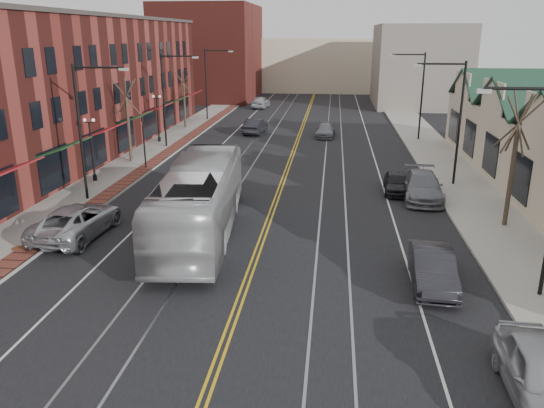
% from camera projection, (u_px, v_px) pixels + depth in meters
% --- Properties ---
extents(ground, '(160.00, 160.00, 0.00)m').
position_uv_depth(ground, '(215.00, 370.00, 16.14)').
color(ground, black).
rests_on(ground, ground).
extents(sidewalk_left, '(4.00, 120.00, 0.15)m').
position_uv_depth(sidewalk_left, '(107.00, 182.00, 36.34)').
color(sidewalk_left, gray).
rests_on(sidewalk_left, ground).
extents(sidewalk_right, '(4.00, 120.00, 0.15)m').
position_uv_depth(sidewalk_right, '(468.00, 193.00, 33.72)').
color(sidewalk_right, gray).
rests_on(sidewalk_right, ground).
extents(building_left, '(10.00, 50.00, 11.00)m').
position_uv_depth(building_left, '(52.00, 90.00, 42.06)').
color(building_left, maroon).
rests_on(building_left, ground).
extents(backdrop_left, '(14.00, 18.00, 14.00)m').
position_uv_depth(backdrop_left, '(210.00, 53.00, 81.94)').
color(backdrop_left, maroon).
rests_on(backdrop_left, ground).
extents(backdrop_mid, '(22.00, 14.00, 9.00)m').
position_uv_depth(backdrop_mid, '(316.00, 65.00, 95.15)').
color(backdrop_mid, beige).
rests_on(backdrop_mid, ground).
extents(backdrop_right, '(12.00, 16.00, 11.00)m').
position_uv_depth(backdrop_right, '(419.00, 66.00, 74.29)').
color(backdrop_right, slate).
rests_on(backdrop_right, ground).
extents(streetlight_l_1, '(3.33, 0.25, 8.00)m').
position_uv_depth(streetlight_l_1, '(86.00, 119.00, 30.93)').
color(streetlight_l_1, black).
rests_on(streetlight_l_1, sidewalk_left).
extents(streetlight_l_2, '(3.33, 0.25, 8.00)m').
position_uv_depth(streetlight_l_2, '(168.00, 91.00, 46.07)').
color(streetlight_l_2, black).
rests_on(streetlight_l_2, sidewalk_left).
extents(streetlight_l_3, '(3.33, 0.25, 8.00)m').
position_uv_depth(streetlight_l_3, '(210.00, 77.00, 61.20)').
color(streetlight_l_3, black).
rests_on(streetlight_l_3, sidewalk_left).
extents(streetlight_r_1, '(3.33, 0.25, 8.00)m').
position_uv_depth(streetlight_r_1, '(454.00, 111.00, 34.20)').
color(streetlight_r_1, black).
rests_on(streetlight_r_1, sidewalk_right).
extents(streetlight_r_2, '(3.33, 0.25, 8.00)m').
position_uv_depth(streetlight_r_2, '(418.00, 87.00, 49.33)').
color(streetlight_r_2, black).
rests_on(streetlight_r_2, sidewalk_right).
extents(lamppost_l_2, '(0.84, 0.28, 4.27)m').
position_uv_depth(lamppost_l_2, '(92.00, 151.00, 35.77)').
color(lamppost_l_2, black).
rests_on(lamppost_l_2, sidewalk_left).
extents(lamppost_l_3, '(0.84, 0.28, 4.27)m').
position_uv_depth(lamppost_l_3, '(158.00, 119.00, 49.01)').
color(lamppost_l_3, black).
rests_on(lamppost_l_3, sidewalk_left).
extents(tree_left_near, '(1.78, 1.37, 6.48)m').
position_uv_depth(tree_left_near, '(128.00, 118.00, 41.01)').
color(tree_left_near, '#382B21').
rests_on(tree_left_near, sidewalk_left).
extents(tree_left_far, '(1.66, 1.28, 6.02)m').
position_uv_depth(tree_left_far, '(184.00, 98.00, 56.22)').
color(tree_left_far, '#382B21').
rests_on(tree_left_far, sidewalk_left).
extents(tree_right_mid, '(1.90, 1.46, 6.93)m').
position_uv_depth(tree_right_mid, '(514.00, 158.00, 26.87)').
color(tree_right_mid, '#382B21').
rests_on(tree_right_mid, sidewalk_right).
extents(manhole_far, '(0.60, 0.60, 0.02)m').
position_uv_depth(manhole_far, '(18.00, 248.00, 24.88)').
color(manhole_far, '#592D19').
rests_on(manhole_far, sidewalk_left).
extents(traffic_signal, '(0.18, 0.15, 3.80)m').
position_uv_depth(traffic_signal, '(144.00, 139.00, 39.27)').
color(traffic_signal, black).
rests_on(traffic_signal, sidewalk_left).
extents(transit_bus, '(4.27, 13.47, 3.69)m').
position_uv_depth(transit_bus, '(200.00, 200.00, 26.51)').
color(transit_bus, '#B5B5B7').
rests_on(transit_bus, ground).
extents(parked_suv, '(3.03, 6.00, 1.63)m').
position_uv_depth(parked_suv, '(77.00, 221.00, 26.59)').
color(parked_suv, '#B3B5BB').
rests_on(parked_suv, ground).
extents(parked_car_a, '(2.07, 4.86, 1.64)m').
position_uv_depth(parked_car_a, '(544.00, 376.00, 14.51)').
color(parked_car_a, '#A5A7AC').
rests_on(parked_car_a, ground).
extents(parked_car_b, '(1.83, 4.69, 1.52)m').
position_uv_depth(parked_car_b, '(432.00, 268.00, 21.35)').
color(parked_car_b, '#232228').
rests_on(parked_car_b, ground).
extents(parked_car_c, '(2.58, 5.71, 1.62)m').
position_uv_depth(parked_car_c, '(422.00, 186.00, 32.62)').
color(parked_car_c, slate).
rests_on(parked_car_c, ground).
extents(parked_car_d, '(1.76, 3.98, 1.33)m').
position_uv_depth(parked_car_d, '(396.00, 183.00, 33.96)').
color(parked_car_d, black).
rests_on(parked_car_d, ground).
extents(distant_car_left, '(2.10, 4.80, 1.53)m').
position_uv_depth(distant_car_left, '(255.00, 126.00, 54.10)').
color(distant_car_left, black).
rests_on(distant_car_left, ground).
extents(distant_car_right, '(2.06, 4.49, 1.27)m').
position_uv_depth(distant_car_right, '(325.00, 130.00, 52.48)').
color(distant_car_right, slate).
rests_on(distant_car_right, ground).
extents(distant_car_far, '(2.32, 4.95, 1.64)m').
position_uv_depth(distant_car_far, '(261.00, 102.00, 72.83)').
color(distant_car_far, '#B9BBC1').
rests_on(distant_car_far, ground).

